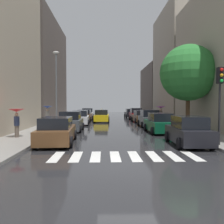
{
  "coord_description": "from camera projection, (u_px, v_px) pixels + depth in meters",
  "views": [
    {
      "loc": [
        -0.97,
        -9.07,
        2.45
      ],
      "look_at": [
        0.16,
        23.77,
        1.28
      ],
      "focal_mm": 37.81,
      "sensor_mm": 36.0,
      "label": 1
    }
  ],
  "objects": [
    {
      "name": "parked_car_right_second",
      "position": [
        160.0,
        123.0,
        19.79
      ],
      "size": [
        2.06,
        4.45,
        1.67
      ],
      "rotation": [
        0.0,
        0.0,
        1.59
      ],
      "color": "#0C4C2D",
      "rests_on": "ground"
    },
    {
      "name": "lamp_post_left",
      "position": [
        56.0,
        84.0,
        22.66
      ],
      "size": [
        0.6,
        0.28,
        7.31
      ],
      "color": "#595B60",
      "rests_on": "sidewalk_left"
    },
    {
      "name": "traffic_light_right_corner",
      "position": [
        220.0,
        88.0,
        13.01
      ],
      "size": [
        0.3,
        0.42,
        4.3
      ],
      "color": "black",
      "rests_on": "sidewalk_right"
    },
    {
      "name": "sidewalk_left",
      "position": [
        64.0,
        121.0,
        32.93
      ],
      "size": [
        3.0,
        72.0,
        0.15
      ],
      "primitive_type": "cube",
      "color": "gray",
      "rests_on": "ground"
    },
    {
      "name": "ground_plane",
      "position": [
        111.0,
        121.0,
        33.15
      ],
      "size": [
        28.0,
        72.0,
        0.04
      ],
      "primitive_type": "cube",
      "color": "#252527"
    },
    {
      "name": "building_right_mid",
      "position": [
        181.0,
        65.0,
        36.64
      ],
      "size": [
        6.0,
        13.07,
        16.78
      ],
      "primitive_type": "cube",
      "color": "#9E9384",
      "rests_on": "ground"
    },
    {
      "name": "pedestrian_foreground",
      "position": [
        48.0,
        112.0,
        23.59
      ],
      "size": [
        1.02,
        1.02,
        2.07
      ],
      "rotation": [
        0.0,
        0.0,
        6.26
      ],
      "color": "black",
      "rests_on": "sidewalk_left"
    },
    {
      "name": "parked_car_left_second",
      "position": [
        71.0,
        122.0,
        20.86
      ],
      "size": [
        2.1,
        4.02,
        1.77
      ],
      "rotation": [
        0.0,
        0.0,
        1.57
      ],
      "color": "#474C51",
      "rests_on": "ground"
    },
    {
      "name": "parked_car_left_third",
      "position": [
        80.0,
        118.0,
        27.59
      ],
      "size": [
        2.19,
        4.54,
        1.65
      ],
      "rotation": [
        0.0,
        0.0,
        1.6
      ],
      "color": "silver",
      "rests_on": "ground"
    },
    {
      "name": "taxi_midroad",
      "position": [
        102.0,
        116.0,
        31.63
      ],
      "size": [
        2.18,
        4.67,
        1.81
      ],
      "rotation": [
        0.0,
        0.0,
        1.54
      ],
      "color": "yellow",
      "rests_on": "ground"
    },
    {
      "name": "building_right_far",
      "position": [
        159.0,
        91.0,
        50.85
      ],
      "size": [
        6.0,
        14.11,
        10.4
      ],
      "primitive_type": "cube",
      "color": "#564C47",
      "rests_on": "ground"
    },
    {
      "name": "street_tree_right",
      "position": [
        188.0,
        73.0,
        20.9
      ],
      "size": [
        4.98,
        4.98,
        7.52
      ],
      "color": "#513823",
      "rests_on": "sidewalk_right"
    },
    {
      "name": "parked_car_left_fifth",
      "position": [
        88.0,
        113.0,
        39.77
      ],
      "size": [
        2.2,
        4.65,
        1.67
      ],
      "rotation": [
        0.0,
        0.0,
        1.6
      ],
      "color": "silver",
      "rests_on": "ground"
    },
    {
      "name": "parked_car_left_nearest",
      "position": [
        57.0,
        131.0,
        14.38
      ],
      "size": [
        2.34,
        4.87,
        1.63
      ],
      "rotation": [
        0.0,
        0.0,
        1.62
      ],
      "color": "brown",
      "rests_on": "ground"
    },
    {
      "name": "parked_car_left_fourth",
      "position": [
        85.0,
        115.0,
        33.81
      ],
      "size": [
        2.26,
        4.7,
        1.58
      ],
      "rotation": [
        0.0,
        0.0,
        1.54
      ],
      "color": "brown",
      "rests_on": "ground"
    },
    {
      "name": "building_left_mid",
      "position": [
        37.0,
        71.0,
        35.59
      ],
      "size": [
        6.0,
        16.94,
        14.85
      ],
      "primitive_type": "cube",
      "color": "#564C47",
      "rests_on": "ground"
    },
    {
      "name": "pedestrian_by_kerb",
      "position": [
        161.0,
        111.0,
        26.51
      ],
      "size": [
        1.09,
        1.09,
        1.99
      ],
      "rotation": [
        0.0,
        0.0,
        4.18
      ],
      "color": "brown",
      "rests_on": "sidewalk_right"
    },
    {
      "name": "parked_car_right_fourth",
      "position": [
        141.0,
        117.0,
        30.89
      ],
      "size": [
        2.33,
        4.37,
        1.57
      ],
      "rotation": [
        0.0,
        0.0,
        1.62
      ],
      "color": "brown",
      "rests_on": "ground"
    },
    {
      "name": "parked_car_right_fifth",
      "position": [
        136.0,
        114.0,
        36.25
      ],
      "size": [
        2.01,
        4.02,
        1.77
      ],
      "rotation": [
        0.0,
        0.0,
        1.56
      ],
      "color": "maroon",
      "rests_on": "ground"
    },
    {
      "name": "sidewalk_right",
      "position": [
        157.0,
        120.0,
        33.37
      ],
      "size": [
        3.0,
        72.0,
        0.15
      ],
      "primitive_type": "cube",
      "color": "gray",
      "rests_on": "ground"
    },
    {
      "name": "crosswalk_stripes",
      "position": [
        125.0,
        156.0,
        10.92
      ],
      "size": [
        6.75,
        2.2,
        0.01
      ],
      "color": "silver",
      "rests_on": "ground"
    },
    {
      "name": "parked_car_right_third",
      "position": [
        149.0,
        119.0,
        25.04
      ],
      "size": [
        2.11,
        4.12,
        1.79
      ],
      "rotation": [
        0.0,
        0.0,
        1.56
      ],
      "color": "#474C51",
      "rests_on": "ground"
    },
    {
      "name": "pedestrian_near_tree",
      "position": [
        17.0,
        116.0,
        16.04
      ],
      "size": [
        1.09,
        1.09,
        1.94
      ],
      "rotation": [
        0.0,
        0.0,
        5.14
      ],
      "color": "brown",
      "rests_on": "sidewalk_left"
    },
    {
      "name": "parked_car_right_sixth",
      "position": [
        131.0,
        113.0,
        41.62
      ],
      "size": [
        2.12,
        4.11,
        1.54
      ],
      "rotation": [
        0.0,
        0.0,
        1.59
      ],
      "color": "black",
      "rests_on": "ground"
    },
    {
      "name": "parked_car_right_nearest",
      "position": [
        188.0,
        132.0,
        13.87
      ],
      "size": [
        2.09,
        4.24,
        1.72
      ],
      "rotation": [
        0.0,
        0.0,
        1.54
      ],
      "color": "black",
      "rests_on": "ground"
    }
  ]
}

